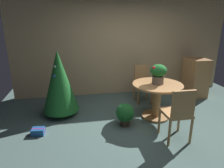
% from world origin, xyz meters
% --- Properties ---
extents(ground_plane, '(6.60, 6.60, 0.00)m').
position_xyz_m(ground_plane, '(0.00, 0.00, 0.00)').
color(ground_plane, '#4C6660').
extents(back_wall_panel, '(6.00, 0.10, 2.60)m').
position_xyz_m(back_wall_panel, '(0.00, 2.20, 1.30)').
color(back_wall_panel, tan).
rests_on(back_wall_panel, ground_plane).
extents(round_dining_table, '(1.05, 1.05, 0.77)m').
position_xyz_m(round_dining_table, '(0.34, 0.48, 0.52)').
color(round_dining_table, '#B27F4C').
rests_on(round_dining_table, ground_plane).
extents(flower_vase, '(0.34, 0.34, 0.42)m').
position_xyz_m(flower_vase, '(0.34, 0.49, 1.01)').
color(flower_vase, '#665B51').
rests_on(flower_vase, round_dining_table).
extents(wooden_chair_near, '(0.44, 0.46, 0.98)m').
position_xyz_m(wooden_chair_near, '(0.34, -0.44, 0.56)').
color(wooden_chair_near, '#B27F4C').
rests_on(wooden_chair_near, ground_plane).
extents(wooden_chair_far, '(0.40, 0.40, 0.94)m').
position_xyz_m(wooden_chair_far, '(0.34, 1.44, 0.53)').
color(wooden_chair_far, '#B27F4C').
rests_on(wooden_chair_far, ground_plane).
extents(holiday_tree, '(0.78, 0.78, 1.46)m').
position_xyz_m(holiday_tree, '(-1.70, 1.00, 0.78)').
color(holiday_tree, brown).
rests_on(holiday_tree, ground_plane).
extents(gift_box_blue, '(0.25, 0.20, 0.12)m').
position_xyz_m(gift_box_blue, '(-2.09, 0.22, 0.06)').
color(gift_box_blue, '#1E569E').
rests_on(gift_box_blue, ground_plane).
extents(wooden_cabinet, '(0.50, 0.65, 1.06)m').
position_xyz_m(wooden_cabinet, '(1.92, 1.54, 0.53)').
color(wooden_cabinet, '#B27F4C').
rests_on(wooden_cabinet, ground_plane).
extents(potted_plant, '(0.37, 0.37, 0.46)m').
position_xyz_m(potted_plant, '(-0.41, 0.26, 0.26)').
color(potted_plant, '#4C382D').
rests_on(potted_plant, ground_plane).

